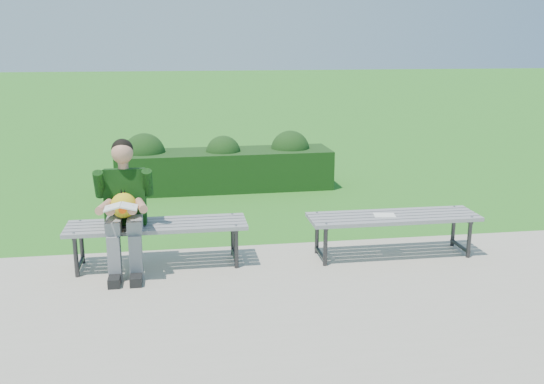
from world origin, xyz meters
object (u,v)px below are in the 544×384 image
object	(u,v)px
bench_right	(393,220)
paper_sheet	(384,215)
bench_left	(157,229)
seated_boy	(124,204)
hedge	(223,165)

from	to	relation	value
bench_right	paper_sheet	xyz separation A→B (m)	(-0.10, -0.00, 0.06)
paper_sheet	bench_left	bearing A→B (deg)	178.10
bench_right	paper_sheet	bearing A→B (deg)	-180.00
bench_left	bench_right	distance (m)	2.46
bench_right	paper_sheet	size ratio (longest dim) A/B	7.36
bench_left	seated_boy	size ratio (longest dim) A/B	1.37
seated_boy	paper_sheet	size ratio (longest dim) A/B	5.37
hedge	seated_boy	world-z (taller)	seated_boy
bench_left	paper_sheet	size ratio (longest dim) A/B	7.36
hedge	paper_sheet	distance (m)	3.67
bench_right	seated_boy	xyz separation A→B (m)	(-2.76, -0.02, 0.30)
hedge	paper_sheet	bearing A→B (deg)	-66.65
seated_boy	hedge	bearing A→B (deg)	70.35
bench_left	bench_right	xyz separation A→B (m)	(2.46, -0.08, 0.00)
bench_right	hedge	bearing A→B (deg)	114.76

